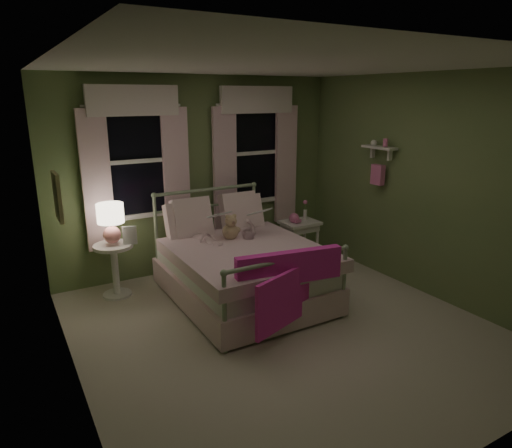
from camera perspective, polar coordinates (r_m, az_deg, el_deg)
room_shell at (r=4.42m, az=3.64°, el=2.15°), size 4.20×4.20×4.20m
bed at (r=5.40m, az=-1.86°, el=-5.41°), size 1.58×2.04×1.18m
pink_throw at (r=4.50m, az=4.35°, el=-6.82°), size 1.10×0.41×0.71m
child_left at (r=5.48m, az=-6.58°, el=0.93°), size 0.29×0.21×0.75m
child_right at (r=5.72m, az=-1.43°, el=1.36°), size 0.41×0.37×0.68m
book_left at (r=5.25m, az=-5.49°, el=0.53°), size 0.21×0.14×0.26m
book_right at (r=5.51m, az=-0.18°, el=0.87°), size 0.22×0.17×0.26m
teddy_bear at (r=5.49m, az=-3.19°, el=-0.58°), size 0.24×0.20×0.32m
nightstand_left at (r=5.69m, az=-17.26°, el=-4.66°), size 0.46×0.46×0.65m
table_lamp at (r=5.53m, az=-17.70°, el=0.55°), size 0.31×0.31×0.48m
book_nightstand at (r=5.56m, az=-16.26°, el=-2.45°), size 0.23×0.27×0.02m
nightstand_right at (r=6.39m, az=5.49°, el=-0.53°), size 0.50×0.40×0.64m
pink_toy at (r=6.29m, az=4.81°, el=0.72°), size 0.14×0.19×0.14m
bud_vase at (r=6.44m, az=6.16°, el=1.78°), size 0.06×0.06×0.28m
window_left at (r=5.85m, az=-14.72°, el=8.25°), size 1.34×0.13×1.96m
window_right at (r=6.51m, az=0.01°, el=9.48°), size 1.34×0.13×1.96m
wall_shelf at (r=6.10m, az=15.07°, el=7.58°), size 0.15×0.50×0.60m
framed_picture at (r=4.27m, az=-23.56°, el=3.15°), size 0.03×0.32×0.42m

